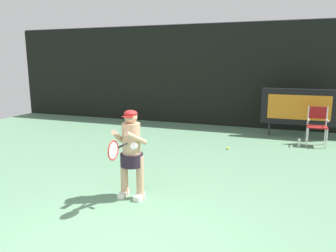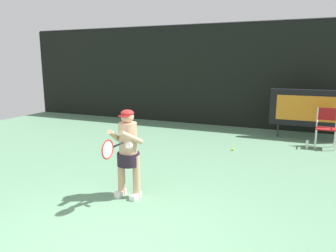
{
  "view_description": "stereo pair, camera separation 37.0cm",
  "coord_description": "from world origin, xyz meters",
  "px_view_note": "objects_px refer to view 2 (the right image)",
  "views": [
    {
      "loc": [
        1.78,
        -3.08,
        2.33
      ],
      "look_at": [
        -0.34,
        2.84,
        1.05
      ],
      "focal_mm": 34.22,
      "sensor_mm": 36.0,
      "label": 1
    },
    {
      "loc": [
        2.13,
        -2.94,
        2.33
      ],
      "look_at": [
        -0.34,
        2.84,
        1.05
      ],
      "focal_mm": 34.22,
      "sensor_mm": 36.0,
      "label": 2
    }
  ],
  "objects_px": {
    "scoreboard": "(308,108)",
    "water_bottle": "(307,144)",
    "tennis_racket": "(108,149)",
    "umpire_chair": "(327,125)",
    "tennis_ball_loose": "(233,149)",
    "tennis_player": "(128,149)"
  },
  "relations": [
    {
      "from": "water_bottle",
      "to": "scoreboard",
      "type": "bearing_deg",
      "value": 91.43
    },
    {
      "from": "tennis_racket",
      "to": "tennis_ball_loose",
      "type": "xyz_separation_m",
      "value": [
        1.07,
        4.21,
        -0.97
      ]
    },
    {
      "from": "umpire_chair",
      "to": "tennis_ball_loose",
      "type": "bearing_deg",
      "value": -149.95
    },
    {
      "from": "water_bottle",
      "to": "tennis_player",
      "type": "height_order",
      "value": "tennis_player"
    },
    {
      "from": "umpire_chair",
      "to": "tennis_ball_loose",
      "type": "relative_size",
      "value": 15.88
    },
    {
      "from": "scoreboard",
      "to": "tennis_ball_loose",
      "type": "distance_m",
      "value": 2.93
    },
    {
      "from": "tennis_player",
      "to": "tennis_ball_loose",
      "type": "height_order",
      "value": "tennis_player"
    },
    {
      "from": "scoreboard",
      "to": "water_bottle",
      "type": "distance_m",
      "value": 1.45
    },
    {
      "from": "water_bottle",
      "to": "tennis_player",
      "type": "relative_size",
      "value": 0.17
    },
    {
      "from": "scoreboard",
      "to": "tennis_ball_loose",
      "type": "height_order",
      "value": "scoreboard"
    },
    {
      "from": "tennis_racket",
      "to": "scoreboard",
      "type": "bearing_deg",
      "value": 62.0
    },
    {
      "from": "scoreboard",
      "to": "water_bottle",
      "type": "height_order",
      "value": "scoreboard"
    },
    {
      "from": "tennis_player",
      "to": "tennis_ball_loose",
      "type": "distance_m",
      "value": 3.87
    },
    {
      "from": "scoreboard",
      "to": "tennis_player",
      "type": "relative_size",
      "value": 1.43
    },
    {
      "from": "umpire_chair",
      "to": "tennis_ball_loose",
      "type": "xyz_separation_m",
      "value": [
        -2.26,
        -1.3,
        -0.58
      ]
    },
    {
      "from": "tennis_player",
      "to": "tennis_racket",
      "type": "bearing_deg",
      "value": -90.45
    },
    {
      "from": "scoreboard",
      "to": "umpire_chair",
      "type": "height_order",
      "value": "scoreboard"
    },
    {
      "from": "water_bottle",
      "to": "tennis_ball_loose",
      "type": "distance_m",
      "value": 2.04
    },
    {
      "from": "tennis_racket",
      "to": "tennis_ball_loose",
      "type": "bearing_deg",
      "value": 71.88
    },
    {
      "from": "scoreboard",
      "to": "tennis_racket",
      "type": "bearing_deg",
      "value": -114.12
    },
    {
      "from": "umpire_chair",
      "to": "water_bottle",
      "type": "height_order",
      "value": "umpire_chair"
    },
    {
      "from": "tennis_player",
      "to": "scoreboard",
      "type": "bearing_deg",
      "value": 63.83
    }
  ]
}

